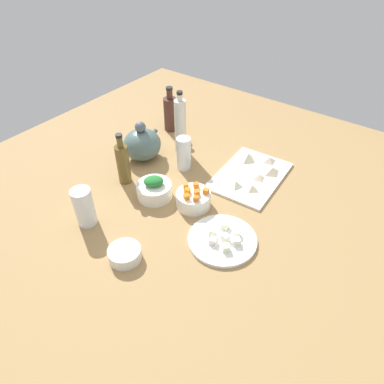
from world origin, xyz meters
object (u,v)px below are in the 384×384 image
(bowl_carrots, at_px, (193,199))
(teapot, at_px, (142,144))
(cutting_board, at_px, (250,176))
(bowl_small_side, at_px, (125,254))
(bowl_greens, at_px, (154,190))
(drinking_glass_0, at_px, (184,153))
(drinking_glass_1, at_px, (84,207))
(bottle_0, at_px, (170,113))
(bottle_2, at_px, (123,163))
(bottle_1, at_px, (180,126))
(plate_tofu, at_px, (222,240))

(bowl_carrots, bearing_deg, teapot, 71.45)
(cutting_board, relative_size, bowl_small_side, 3.29)
(bowl_greens, bearing_deg, drinking_glass_0, 6.54)
(teapot, distance_m, drinking_glass_1, 0.42)
(bottle_0, height_order, bottle_2, same)
(bottle_0, height_order, drinking_glass_0, bottle_0)
(bottle_0, distance_m, bottle_1, 0.19)
(plate_tofu, xyz_separation_m, drinking_glass_0, (0.25, 0.35, 0.06))
(bowl_small_side, relative_size, bottle_0, 0.48)
(plate_tofu, bearing_deg, drinking_glass_1, 115.66)
(drinking_glass_0, bearing_deg, drinking_glass_1, 170.92)
(bowl_carrots, bearing_deg, bowl_small_side, 175.59)
(cutting_board, distance_m, bottle_1, 0.36)
(bottle_0, height_order, bottle_1, bottle_1)
(cutting_board, bearing_deg, teapot, 109.19)
(bowl_small_side, bearing_deg, cutting_board, -10.23)
(bowl_greens, distance_m, bottle_1, 0.34)
(bowl_carrots, xyz_separation_m, drinking_glass_0, (0.16, 0.17, 0.04))
(bowl_carrots, relative_size, teapot, 0.71)
(bowl_carrots, distance_m, drinking_glass_0, 0.24)
(cutting_board, xyz_separation_m, bottle_1, (-0.01, 0.34, 0.12))
(plate_tofu, height_order, bottle_2, bottle_2)
(bowl_carrots, height_order, drinking_glass_1, drinking_glass_1)
(plate_tofu, relative_size, bottle_0, 1.06)
(cutting_board, bearing_deg, drinking_glass_1, 149.82)
(bowl_greens, distance_m, teapot, 0.27)
(bowl_carrots, distance_m, bottle_1, 0.38)
(plate_tofu, distance_m, bottle_2, 0.49)
(plate_tofu, bearing_deg, bottle_1, 51.87)
(plate_tofu, xyz_separation_m, bottle_0, (0.46, 0.59, 0.08))
(plate_tofu, relative_size, teapot, 1.28)
(teapot, bearing_deg, plate_tofu, -110.83)
(bowl_greens, bearing_deg, bottle_2, 89.39)
(cutting_board, xyz_separation_m, bowl_greens, (-0.32, 0.23, 0.02))
(bowl_carrots, relative_size, bowl_small_side, 1.22)
(cutting_board, relative_size, bottle_0, 1.58)
(bowl_carrots, xyz_separation_m, drinking_glass_1, (-0.29, 0.24, 0.04))
(bowl_greens, relative_size, drinking_glass_0, 0.94)
(cutting_board, relative_size, teapot, 1.92)
(plate_tofu, bearing_deg, cutting_board, 15.16)
(bottle_1, distance_m, drinking_glass_1, 0.55)
(plate_tofu, height_order, bottle_1, bottle_1)
(cutting_board, height_order, drinking_glass_0, drinking_glass_0)
(bowl_greens, xyz_separation_m, teapot, (0.17, 0.21, 0.04))
(bowl_greens, bearing_deg, bottle_0, 32.16)
(plate_tofu, height_order, drinking_glass_0, drinking_glass_0)
(drinking_glass_1, bearing_deg, plate_tofu, -64.34)
(bottle_2, bearing_deg, bowl_greens, -90.61)
(bowl_greens, bearing_deg, bowl_small_side, -156.41)
(plate_tofu, relative_size, bowl_carrots, 1.81)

